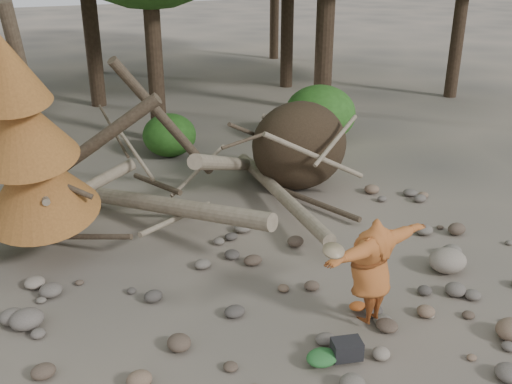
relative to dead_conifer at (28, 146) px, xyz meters
name	(u,v)px	position (x,y,z in m)	size (l,w,h in m)	color
ground	(304,313)	(3.12, -3.37, -2.11)	(120.00, 120.00, 0.00)	#514C44
deadfall_pile	(278,152)	(5.13, 0.87, -1.16)	(8.55, 5.24, 3.30)	#332619
dead_conifer	(28,146)	(0.00, 0.00, 0.00)	(2.06, 2.16, 4.35)	#4C3F30
bush_mid	(169,135)	(3.92, 4.43, -1.55)	(1.40, 1.40, 1.12)	#26591A
bush_right	(320,114)	(8.12, 3.63, -1.31)	(2.00, 2.00, 1.60)	#306A21
frisbee_thrower	(371,270)	(3.77, -4.02, -1.23)	(2.15, 0.98, 1.61)	#AA5826
backpack	(346,353)	(3.01, -4.55, -1.98)	(0.38, 0.26, 0.26)	black
cloth_green	(322,361)	(2.67, -4.47, -2.03)	(0.43, 0.35, 0.16)	#28642D
cloth_orange	(357,309)	(3.83, -3.72, -2.06)	(0.27, 0.22, 0.10)	#A24A1B
boulder_mid_right	(448,261)	(5.89, -3.47, -1.92)	(0.65, 0.58, 0.39)	gray
boulder_mid_left	(27,319)	(-0.55, -1.81, -1.97)	(0.47, 0.42, 0.28)	#645C54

